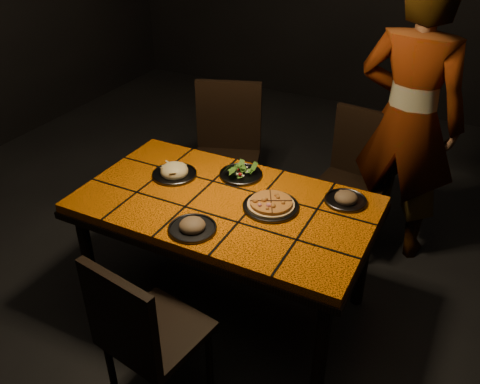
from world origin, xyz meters
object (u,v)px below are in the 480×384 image
at_px(plate_pizza, 271,205).
at_px(plate_pasta, 174,172).
at_px(chair_far_right, 355,172).
at_px(chair_near, 142,332).
at_px(diner, 408,121).
at_px(dining_table, 225,213).
at_px(chair_far_left, 227,146).

height_order(plate_pizza, plate_pasta, plate_pasta).
bearing_deg(plate_pasta, chair_far_right, 45.19).
bearing_deg(chair_near, plate_pizza, -96.17).
bearing_deg(plate_pasta, diner, 40.46).
height_order(chair_near, chair_far_right, chair_far_right).
bearing_deg(chair_near, dining_table, -79.66).
distance_m(dining_table, plate_pizza, 0.28).
distance_m(chair_near, plate_pasta, 1.04).
relative_size(chair_far_left, diner, 0.55).
bearing_deg(chair_far_left, chair_near, -94.39).
xyz_separation_m(chair_far_left, diner, (1.19, 0.22, 0.35)).
bearing_deg(plate_pizza, plate_pasta, 175.15).
xyz_separation_m(chair_near, chair_far_left, (-0.47, 1.67, 0.07)).
relative_size(diner, plate_pizza, 5.54).
height_order(dining_table, chair_far_left, chair_far_left).
bearing_deg(diner, chair_far_right, 26.57).
distance_m(plate_pizza, plate_pasta, 0.65).
bearing_deg(dining_table, chair_far_right, 64.25).
relative_size(dining_table, plate_pizza, 4.75).
relative_size(dining_table, chair_far_right, 1.68).
height_order(chair_far_right, plate_pizza, chair_far_right).
relative_size(chair_near, plate_pizza, 2.69).
bearing_deg(diner, chair_far_left, 17.55).
height_order(chair_far_left, plate_pasta, chair_far_left).
bearing_deg(diner, plate_pizza, 71.85).
distance_m(chair_near, diner, 2.06).
bearing_deg(chair_far_left, dining_table, -82.26).
relative_size(chair_far_left, plate_pizza, 3.05).
bearing_deg(dining_table, chair_near, -88.79).
xyz_separation_m(dining_table, chair_far_right, (0.47, 0.98, -0.12)).
distance_m(chair_near, chair_far_left, 1.73).
height_order(diner, plate_pizza, diner).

